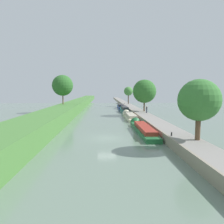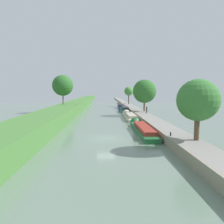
% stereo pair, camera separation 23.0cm
% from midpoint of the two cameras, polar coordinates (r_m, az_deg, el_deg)
% --- Properties ---
extents(ground_plane, '(160.00, 160.00, 0.00)m').
position_cam_midpoint_polar(ground_plane, '(29.08, -1.37, -7.04)').
color(ground_plane, slate).
extents(left_grassy_bank, '(6.13, 260.00, 2.52)m').
position_cam_midpoint_polar(left_grassy_bank, '(30.49, -21.16, -4.42)').
color(left_grassy_bank, '#477A38').
rests_on(left_grassy_bank, ground_plane).
extents(right_towpath, '(3.14, 260.00, 1.15)m').
position_cam_midpoint_polar(right_towpath, '(30.36, 15.56, -5.59)').
color(right_towpath, gray).
rests_on(right_towpath, ground_plane).
extents(stone_quay, '(0.25, 260.00, 1.20)m').
position_cam_midpoint_polar(stone_quay, '(29.88, 12.45, -5.65)').
color(stone_quay, gray).
rests_on(stone_quay, ground_plane).
extents(narrowboat_green, '(2.02, 15.49, 1.92)m').
position_cam_midpoint_polar(narrowboat_green, '(33.86, 8.21, -4.41)').
color(narrowboat_green, '#1E6033').
rests_on(narrowboat_green, ground_plane).
extents(narrowboat_cream, '(2.10, 15.50, 1.99)m').
position_cam_midpoint_polar(narrowboat_cream, '(50.02, 4.84, -1.04)').
color(narrowboat_cream, beige).
rests_on(narrowboat_cream, ground_plane).
extents(narrowboat_teal, '(1.85, 12.74, 2.16)m').
position_cam_midpoint_polar(narrowboat_teal, '(64.92, 3.46, 0.72)').
color(narrowboat_teal, '#195B60').
rests_on(narrowboat_teal, ground_plane).
extents(narrowboat_blue, '(1.81, 10.85, 2.10)m').
position_cam_midpoint_polar(narrowboat_blue, '(76.71, 2.42, 1.49)').
color(narrowboat_blue, '#283D93').
rests_on(narrowboat_blue, ground_plane).
extents(tree_rightbank_near, '(4.46, 4.46, 6.53)m').
position_cam_midpoint_polar(tree_rightbank_near, '(24.35, 22.26, 2.90)').
color(tree_rightbank_near, brown).
rests_on(tree_rightbank_near, right_towpath).
extents(tree_rightbank_midnear, '(5.88, 5.88, 8.01)m').
position_cam_midpoint_polar(tree_rightbank_midnear, '(54.44, 8.80, 5.50)').
color(tree_rightbank_midnear, brown).
rests_on(tree_rightbank_midnear, right_towpath).
extents(tree_rightbank_midfar, '(3.47, 3.47, 6.69)m').
position_cam_midpoint_polar(tree_rightbank_midfar, '(83.88, 4.58, 5.55)').
color(tree_rightbank_midfar, '#4C3828').
rests_on(tree_rightbank_midfar, right_towpath).
extents(tree_leftbank_downstream, '(5.87, 5.87, 8.25)m').
position_cam_midpoint_polar(tree_leftbank_downstream, '(62.09, -12.94, 6.95)').
color(tree_leftbank_downstream, brown).
rests_on(tree_leftbank_downstream, left_grassy_bank).
extents(person_walking, '(0.34, 0.34, 1.66)m').
position_cam_midpoint_polar(person_walking, '(50.74, 9.39, 0.73)').
color(person_walking, '#282D42').
rests_on(person_walking, right_towpath).
extents(mooring_bollard_near, '(0.16, 0.16, 0.45)m').
position_cam_midpoint_polar(mooring_bollard_near, '(26.00, 15.66, -5.71)').
color(mooring_bollard_near, black).
rests_on(mooring_bollard_near, right_towpath).
extents(mooring_bollard_far, '(0.16, 0.16, 0.45)m').
position_cam_midpoint_polar(mooring_bollard_far, '(81.64, 3.48, 2.26)').
color(mooring_bollard_far, black).
rests_on(mooring_bollard_far, right_towpath).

